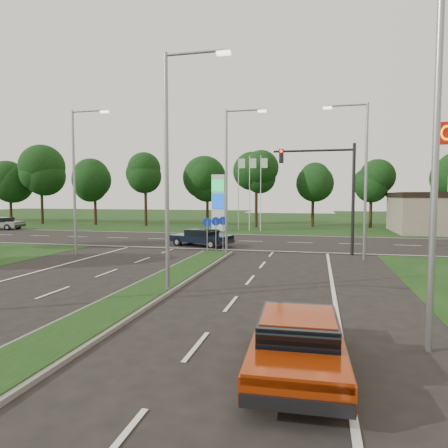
# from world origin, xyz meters

# --- Properties ---
(ground) EXTENTS (160.00, 160.00, 0.00)m
(ground) POSITION_xyz_m (0.00, 0.00, 0.00)
(ground) COLOR black
(ground) RESTS_ON ground
(verge_far) EXTENTS (160.00, 50.00, 0.02)m
(verge_far) POSITION_xyz_m (0.00, 55.00, 0.00)
(verge_far) COLOR black
(verge_far) RESTS_ON ground
(cross_road) EXTENTS (160.00, 12.00, 0.02)m
(cross_road) POSITION_xyz_m (0.00, 24.00, 0.00)
(cross_road) COLOR black
(cross_road) RESTS_ON ground
(median_kerb) EXTENTS (2.00, 26.00, 0.12)m
(median_kerb) POSITION_xyz_m (0.00, 4.00, 0.06)
(median_kerb) COLOR slate
(median_kerb) RESTS_ON ground
(streetlight_median_near) EXTENTS (2.53, 0.22, 9.00)m
(streetlight_median_near) POSITION_xyz_m (1.00, 6.00, 5.08)
(streetlight_median_near) COLOR gray
(streetlight_median_near) RESTS_ON ground
(streetlight_median_far) EXTENTS (2.53, 0.22, 9.00)m
(streetlight_median_far) POSITION_xyz_m (1.00, 16.00, 5.08)
(streetlight_median_far) COLOR gray
(streetlight_median_far) RESTS_ON ground
(streetlight_left_far) EXTENTS (2.53, 0.22, 9.00)m
(streetlight_left_far) POSITION_xyz_m (-8.30, 14.00, 5.08)
(streetlight_left_far) COLOR gray
(streetlight_left_far) RESTS_ON ground
(streetlight_right_far) EXTENTS (2.53, 0.22, 9.00)m
(streetlight_right_far) POSITION_xyz_m (8.80, 16.00, 5.08)
(streetlight_right_far) COLOR gray
(streetlight_right_far) RESTS_ON ground
(streetlight_right_near) EXTENTS (2.53, 0.22, 9.00)m
(streetlight_right_near) POSITION_xyz_m (8.80, 2.00, 5.08)
(streetlight_right_near) COLOR gray
(streetlight_right_near) RESTS_ON ground
(traffic_signal) EXTENTS (5.10, 0.42, 7.00)m
(traffic_signal) POSITION_xyz_m (7.19, 18.00, 4.65)
(traffic_signal) COLOR black
(traffic_signal) RESTS_ON ground
(median_signs) EXTENTS (1.16, 1.76, 2.38)m
(median_signs) POSITION_xyz_m (0.00, 16.40, 1.71)
(median_signs) COLOR gray
(median_signs) RESTS_ON ground
(gas_pylon) EXTENTS (5.80, 1.26, 8.00)m
(gas_pylon) POSITION_xyz_m (-3.79, 33.05, 3.20)
(gas_pylon) COLOR silver
(gas_pylon) RESTS_ON ground
(treeline_far) EXTENTS (6.00, 6.00, 9.90)m
(treeline_far) POSITION_xyz_m (0.10, 39.93, 6.83)
(treeline_far) COLOR black
(treeline_far) RESTS_ON ground
(red_sedan) EXTENTS (2.02, 4.59, 1.24)m
(red_sedan) POSITION_xyz_m (6.00, 0.20, 0.67)
(red_sedan) COLOR #912807
(red_sedan) RESTS_ON ground
(navy_sedan) EXTENTS (4.97, 3.17, 1.27)m
(navy_sedan) POSITION_xyz_m (-2.05, 19.99, 0.68)
(navy_sedan) COLOR black
(navy_sedan) RESTS_ON ground
(far_car_a) EXTENTS (4.96, 2.64, 1.36)m
(far_car_a) POSITION_xyz_m (-27.96, 29.00, 0.73)
(far_car_a) COLOR gray
(far_car_a) RESTS_ON ground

